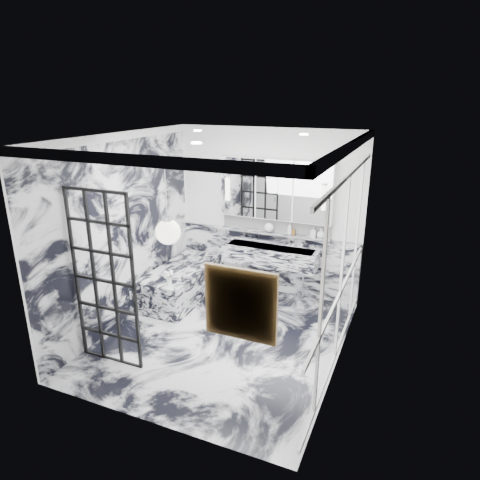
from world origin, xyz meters
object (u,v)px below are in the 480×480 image
at_px(trough_sink, 270,255).
at_px(bathtub, 183,282).
at_px(mirror_cabinet, 275,189).
at_px(crittall_door, 104,281).

xyz_separation_m(trough_sink, bathtub, (-1.33, -0.66, -0.45)).
bearing_deg(mirror_cabinet, crittall_door, -114.28).
height_order(trough_sink, mirror_cabinet, mirror_cabinet).
distance_m(trough_sink, mirror_cabinet, 1.10).
bearing_deg(bathtub, mirror_cabinet, 32.06).
height_order(trough_sink, bathtub, trough_sink).
bearing_deg(bathtub, crittall_door, -87.79).
relative_size(crittall_door, trough_sink, 1.41).
bearing_deg(mirror_cabinet, trough_sink, -90.00).
bearing_deg(crittall_door, trough_sink, 63.86).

